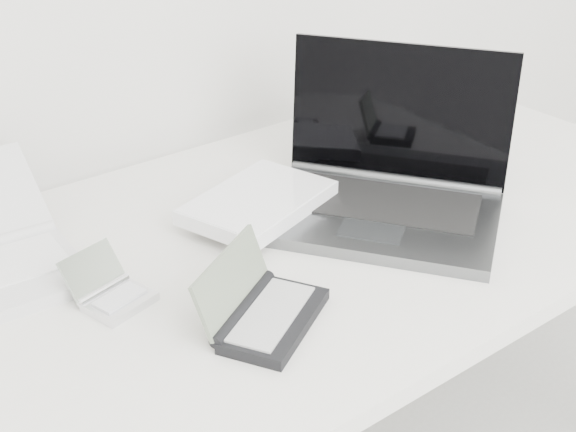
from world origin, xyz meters
TOP-DOWN VIEW (x-y plane):
  - desk at (0.00, 1.55)m, footprint 1.60×0.80m
  - laptop_large at (0.14, 1.54)m, footprint 0.55×0.50m
  - pda_silver at (-0.33, 1.55)m, footprint 0.12×0.13m
  - palmtop_charcoal at (-0.18, 1.37)m, footprint 0.22×0.20m

SIDE VIEW (x-z plane):
  - desk at x=0.00m, z-range 0.32..1.05m
  - pda_silver at x=-0.33m, z-range 0.71..0.78m
  - palmtop_charcoal at x=-0.18m, z-range 0.70..0.80m
  - laptop_large at x=0.14m, z-range 0.64..0.91m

